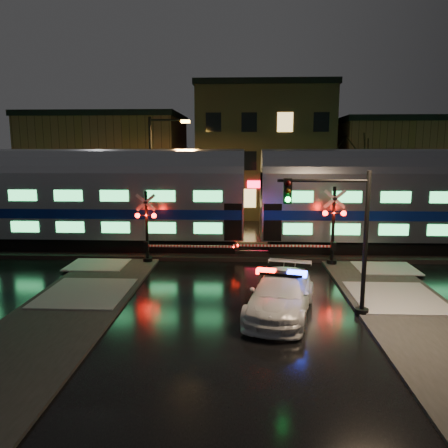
# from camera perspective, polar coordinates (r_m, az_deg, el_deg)

# --- Properties ---
(ground) EXTENTS (120.00, 120.00, 0.00)m
(ground) POSITION_cam_1_polar(r_m,az_deg,el_deg) (21.42, 1.98, -6.96)
(ground) COLOR black
(ground) RESTS_ON ground
(ballast) EXTENTS (90.00, 4.20, 0.24)m
(ballast) POSITION_cam_1_polar(r_m,az_deg,el_deg) (26.22, 2.11, -3.58)
(ballast) COLOR black
(ballast) RESTS_ON ground
(sidewalk_left) EXTENTS (4.00, 20.00, 0.12)m
(sidewalk_left) POSITION_cam_1_polar(r_m,az_deg,el_deg) (17.11, -21.11, -11.79)
(sidewalk_left) COLOR #2D2D2D
(sidewalk_left) RESTS_ON ground
(sidewalk_right) EXTENTS (4.00, 20.00, 0.12)m
(sidewalk_right) POSITION_cam_1_polar(r_m,az_deg,el_deg) (16.96, 24.81, -12.25)
(sidewalk_right) COLOR #2D2D2D
(sidewalk_right) RESTS_ON ground
(building_left) EXTENTS (14.00, 10.00, 9.00)m
(building_left) POSITION_cam_1_polar(r_m,az_deg,el_deg) (44.56, -14.74, 7.28)
(building_left) COLOR brown
(building_left) RESTS_ON ground
(building_mid) EXTENTS (12.00, 11.00, 11.50)m
(building_mid) POSITION_cam_1_polar(r_m,az_deg,el_deg) (43.06, 5.07, 9.15)
(building_mid) COLOR brown
(building_mid) RESTS_ON ground
(building_right) EXTENTS (12.00, 10.00, 8.50)m
(building_right) POSITION_cam_1_polar(r_m,az_deg,el_deg) (45.06, 21.94, 6.60)
(building_right) COLOR brown
(building_right) RESTS_ON ground
(train) EXTENTS (51.00, 3.12, 5.92)m
(train) POSITION_cam_1_polar(r_m,az_deg,el_deg) (25.67, 3.74, 3.52)
(train) COLOR black
(train) RESTS_ON ballast
(police_car) EXTENTS (3.32, 5.68, 1.71)m
(police_car) POSITION_cam_1_polar(r_m,az_deg,el_deg) (16.72, 7.45, -9.08)
(police_car) COLOR white
(police_car) RESTS_ON ground
(crossing_signal_right) EXTENTS (5.99, 0.67, 4.24)m
(crossing_signal_right) POSITION_cam_1_polar(r_m,az_deg,el_deg) (23.66, 13.24, -1.24)
(crossing_signal_right) COLOR black
(crossing_signal_right) RESTS_ON ground
(crossing_signal_left) EXTENTS (5.58, 0.65, 3.95)m
(crossing_signal_left) POSITION_cam_1_polar(r_m,az_deg,el_deg) (23.77, -9.23, -1.36)
(crossing_signal_left) COLOR black
(crossing_signal_left) RESTS_ON ground
(traffic_light) EXTENTS (3.49, 0.66, 5.40)m
(traffic_light) POSITION_cam_1_polar(r_m,az_deg,el_deg) (16.45, 15.19, -2.10)
(traffic_light) COLOR black
(traffic_light) RESTS_ON ground
(streetlight) EXTENTS (2.77, 0.29, 8.29)m
(streetlight) POSITION_cam_1_polar(r_m,az_deg,el_deg) (30.16, -8.96, 7.00)
(streetlight) COLOR black
(streetlight) RESTS_ON ground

